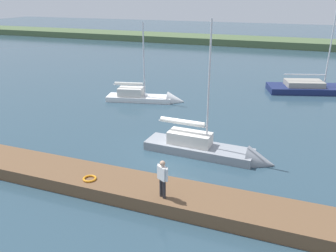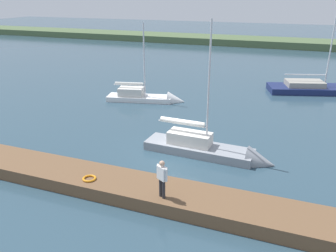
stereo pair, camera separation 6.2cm
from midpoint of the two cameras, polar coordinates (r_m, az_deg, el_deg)
The scene contains 8 objects.
ground_plane at distance 20.59m, azimuth 1.38°, elevation -4.72°, with size 200.00×200.00×0.00m, color #2D4756.
far_shoreline at distance 67.29m, azimuth 15.85°, elevation 12.73°, with size 180.00×8.00×2.40m, color #4C603D.
dock_pier at distance 16.51m, azimuth -4.34°, elevation -10.56°, with size 27.43×2.39×0.65m, color brown.
life_ring_buoy at distance 17.07m, azimuth -12.79°, elevation -8.47°, with size 0.66×0.66×0.10m, color orange.
sailboat_behind_pier at distance 20.49m, azimuth 7.62°, elevation -4.33°, with size 7.78×2.07×8.57m.
sailboat_outer_mooring at distance 30.73m, azimuth -3.00°, elevation 4.54°, with size 7.11×3.17×7.54m.
sailboat_far_left at distance 37.11m, azimuth 26.03°, elevation 5.30°, with size 10.83×5.81×11.27m.
person_on_dock at distance 14.85m, azimuth -0.87°, elevation -8.33°, with size 0.59×0.43×1.77m.
Camera 2 is at (-6.16, 17.47, 9.00)m, focal length 36.79 mm.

